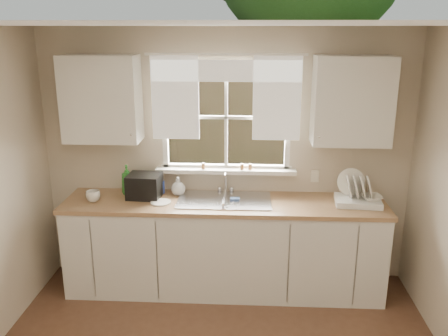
# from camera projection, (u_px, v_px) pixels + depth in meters

# --- Properties ---
(room_walls) EXTENTS (3.62, 4.02, 2.50)m
(room_walls) POSITION_uv_depth(u_px,v_px,m) (208.00, 256.00, 2.70)
(room_walls) COLOR beige
(room_walls) RESTS_ON ground
(ceiling) EXTENTS (3.60, 4.00, 0.02)m
(ceiling) POSITION_uv_depth(u_px,v_px,m) (206.00, 25.00, 2.40)
(ceiling) COLOR silver
(ceiling) RESTS_ON room_walls
(window) EXTENTS (1.38, 0.16, 1.06)m
(window) POSITION_uv_depth(u_px,v_px,m) (226.00, 134.00, 4.61)
(window) COLOR white
(window) RESTS_ON room_walls
(curtains) EXTENTS (1.50, 0.03, 0.81)m
(curtains) POSITION_uv_depth(u_px,v_px,m) (226.00, 89.00, 4.43)
(curtains) COLOR white
(curtains) RESTS_ON room_walls
(base_cabinets) EXTENTS (3.00, 0.62, 0.87)m
(base_cabinets) POSITION_uv_depth(u_px,v_px,m) (224.00, 247.00, 4.60)
(base_cabinets) COLOR silver
(base_cabinets) RESTS_ON ground
(countertop) EXTENTS (3.04, 0.65, 0.04)m
(countertop) POSITION_uv_depth(u_px,v_px,m) (224.00, 204.00, 4.47)
(countertop) COLOR #A17950
(countertop) RESTS_ON base_cabinets
(upper_cabinet_left) EXTENTS (0.70, 0.33, 0.80)m
(upper_cabinet_left) POSITION_uv_depth(u_px,v_px,m) (101.00, 99.00, 4.39)
(upper_cabinet_left) COLOR silver
(upper_cabinet_left) RESTS_ON room_walls
(upper_cabinet_right) EXTENTS (0.70, 0.33, 0.80)m
(upper_cabinet_right) POSITION_uv_depth(u_px,v_px,m) (352.00, 101.00, 4.27)
(upper_cabinet_right) COLOR silver
(upper_cabinet_right) RESTS_ON room_walls
(wall_outlet) EXTENTS (0.08, 0.01, 0.12)m
(wall_outlet) POSITION_uv_depth(u_px,v_px,m) (315.00, 176.00, 4.66)
(wall_outlet) COLOR beige
(wall_outlet) RESTS_ON room_walls
(sill_jars) EXTENTS (0.50, 0.04, 0.06)m
(sill_jars) POSITION_uv_depth(u_px,v_px,m) (232.00, 166.00, 4.63)
(sill_jars) COLOR brown
(sill_jars) RESTS_ON window
(sink) EXTENTS (0.88, 0.52, 0.40)m
(sink) POSITION_uv_depth(u_px,v_px,m) (224.00, 207.00, 4.52)
(sink) COLOR #B7B7BC
(sink) RESTS_ON countertop
(dish_rack) EXTENTS (0.44, 0.34, 0.30)m
(dish_rack) POSITION_uv_depth(u_px,v_px,m) (358.00, 196.00, 4.40)
(dish_rack) COLOR white
(dish_rack) RESTS_ON countertop
(bowl) EXTENTS (0.21, 0.21, 0.05)m
(bowl) POSITION_uv_depth(u_px,v_px,m) (372.00, 198.00, 4.34)
(bowl) COLOR white
(bowl) RESTS_ON dish_rack
(soap_bottle_a) EXTENTS (0.14, 0.15, 0.29)m
(soap_bottle_a) POSITION_uv_depth(u_px,v_px,m) (127.00, 180.00, 4.63)
(soap_bottle_a) COLOR #2A812A
(soap_bottle_a) RESTS_ON countertop
(soap_bottle_b) EXTENTS (0.11, 0.11, 0.20)m
(soap_bottle_b) POSITION_uv_depth(u_px,v_px,m) (159.00, 185.00, 4.64)
(soap_bottle_b) COLOR blue
(soap_bottle_b) RESTS_ON countertop
(soap_bottle_c) EXTENTS (0.16, 0.16, 0.18)m
(soap_bottle_c) POSITION_uv_depth(u_px,v_px,m) (178.00, 186.00, 4.62)
(soap_bottle_c) COLOR beige
(soap_bottle_c) RESTS_ON countertop
(saucer) EXTENTS (0.19, 0.19, 0.01)m
(saucer) POSITION_uv_depth(u_px,v_px,m) (161.00, 202.00, 4.43)
(saucer) COLOR white
(saucer) RESTS_ON countertop
(cup) EXTENTS (0.18, 0.18, 0.11)m
(cup) POSITION_uv_depth(u_px,v_px,m) (93.00, 196.00, 4.45)
(cup) COLOR silver
(cup) RESTS_ON countertop
(black_appliance) EXTENTS (0.33, 0.29, 0.23)m
(black_appliance) POSITION_uv_depth(u_px,v_px,m) (145.00, 186.00, 4.55)
(black_appliance) COLOR black
(black_appliance) RESTS_ON countertop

